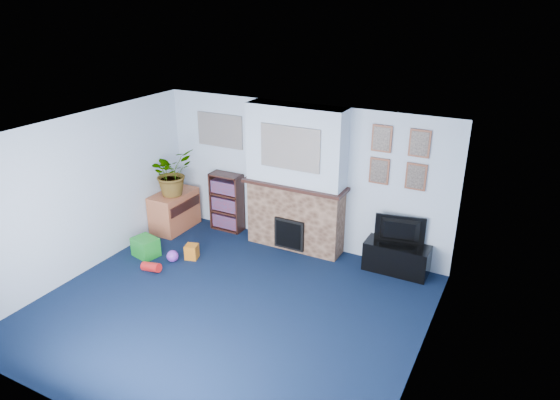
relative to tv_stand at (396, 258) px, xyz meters
The scene contains 26 objects.
floor 2.68m from the tv_stand, 130.49° to the right, with size 5.00×4.50×0.01m, color #0E1A35.
ceiling 3.44m from the tv_stand, 130.49° to the right, with size 5.00×4.50×0.01m, color white.
wall_back 2.00m from the tv_stand, behind, with size 5.00×0.04×2.40m, color silver.
wall_front 4.72m from the tv_stand, 112.04° to the right, with size 5.00×0.04×2.40m, color silver.
wall_left 4.79m from the tv_stand, 154.38° to the right, with size 0.04×4.50×2.40m, color silver.
wall_right 2.38m from the tv_stand, 69.30° to the right, with size 0.04×4.50×2.40m, color silver.
chimney_breast 1.98m from the tv_stand, behind, with size 1.72×0.50×2.40m.
collage_main 2.34m from the tv_stand, behind, with size 1.00×0.03×0.68m, color gray.
collage_left 3.64m from the tv_stand, behind, with size 0.90×0.03×0.58m, color gray.
portrait_tl 1.84m from the tv_stand, 155.20° to the left, with size 0.30×0.03×0.40m, color brown.
portrait_tr 1.79m from the tv_stand, 59.65° to the left, with size 0.30×0.03×0.40m, color brown.
portrait_bl 1.36m from the tv_stand, 155.20° to the left, with size 0.30×0.03×0.40m, color brown.
portrait_br 1.30m from the tv_stand, 59.65° to the left, with size 0.30×0.03×0.40m, color brown.
tv_stand is the anchor object (origin of this frame).
television 0.45m from the tv_stand, 90.00° to the left, with size 0.75×0.10×0.43m, color black.
bookshelf 3.13m from the tv_stand, behind, with size 0.58×0.28×1.05m.
sideboard 3.99m from the tv_stand, behind, with size 0.49×0.89×0.69m, color #BC613C.
potted_plant 4.04m from the tv_stand, behind, with size 0.73×0.63×0.81m, color #26661E.
mantel_clock 2.05m from the tv_stand, behind, with size 0.09×0.06×0.13m, color gold.
mantel_candle 1.71m from the tv_stand, behind, with size 0.06×0.06×0.18m, color #B2BFC6.
mantel_teddy 2.44m from the tv_stand, behind, with size 0.12×0.12×0.12m, color gray.
mantel_can 1.48m from the tv_stand, behind, with size 0.06×0.06×0.12m, color orange.
green_crate 3.99m from the tv_stand, 159.44° to the right, with size 0.39×0.31×0.31m, color #198C26.
toy_ball 3.51m from the tv_stand, 157.29° to the right, with size 0.19×0.19×0.19m, color purple.
toy_block 3.23m from the tv_stand, 159.62° to the right, with size 0.19×0.19×0.23m, color orange.
toy_tube 3.76m from the tv_stand, 152.38° to the right, with size 0.14×0.14×0.31m, color red.
Camera 1 is at (3.26, -4.72, 3.95)m, focal length 32.00 mm.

